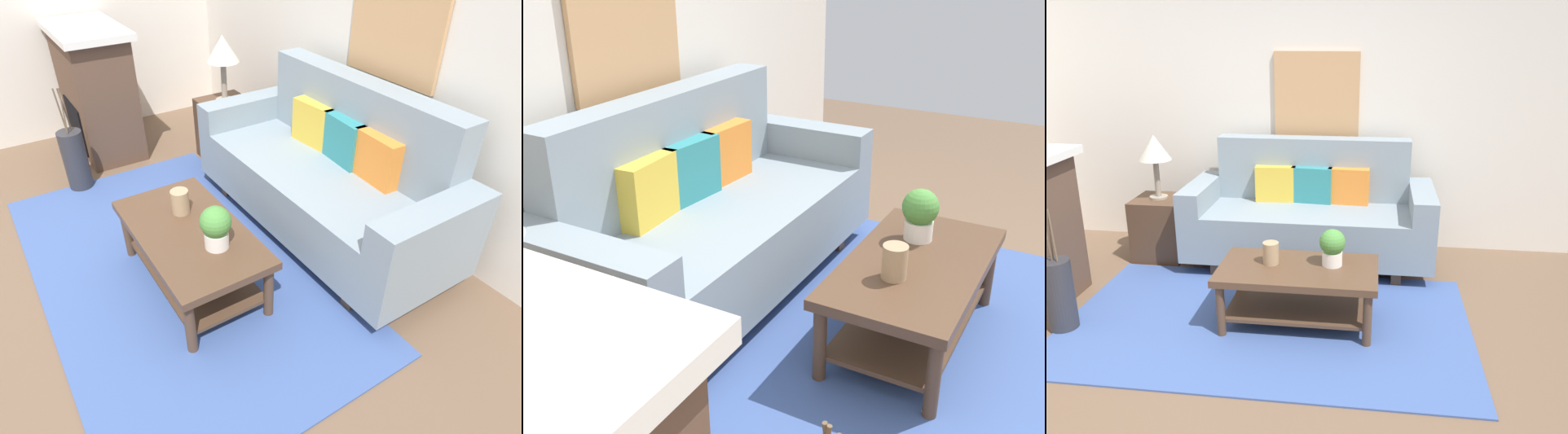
{
  "view_description": "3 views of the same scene",
  "coord_description": "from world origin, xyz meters",
  "views": [
    {
      "loc": [
        2.3,
        -0.28,
        2.08
      ],
      "look_at": [
        0.42,
        0.93,
        0.5
      ],
      "focal_mm": 31.55,
      "sensor_mm": 36.0,
      "label": 1
    },
    {
      "loc": [
        -2.3,
        -0.15,
        1.79
      ],
      "look_at": [
        0.19,
        1.23,
        0.52
      ],
      "focal_mm": 43.08,
      "sensor_mm": 36.0,
      "label": 2
    },
    {
      "loc": [
        0.72,
        -2.77,
        1.95
      ],
      "look_at": [
        0.2,
        1.22,
        0.57
      ],
      "focal_mm": 36.64,
      "sensor_mm": 36.0,
      "label": 3
    }
  ],
  "objects": [
    {
      "name": "area_rug",
      "position": [
        0.0,
        0.5,
        0.01
      ],
      "size": [
        2.85,
        1.68,
        0.01
      ],
      "primitive_type": "cube",
      "color": "#3D5693",
      "rests_on": "ground_plane"
    },
    {
      "name": "floor_vase_branch_a",
      "position": [
        -1.37,
        0.25,
        0.7
      ],
      "size": [
        0.04,
        0.04,
        0.36
      ],
      "primitive_type": "cylinder",
      "rotation": [
        -0.07,
        -0.07,
        0.0
      ],
      "color": "brown",
      "rests_on": "floor_vase"
    },
    {
      "name": "throw_pillow_orange",
      "position": [
        0.49,
        1.78,
        0.68
      ],
      "size": [
        0.37,
        0.14,
        0.32
      ],
      "primitive_type": "cube",
      "rotation": [
        0.0,
        0.0,
        -0.06
      ],
      "color": "orange",
      "rests_on": "couch"
    },
    {
      "name": "couch",
      "position": [
        0.17,
        1.65,
        0.43
      ],
      "size": [
        2.12,
        0.84,
        1.08
      ],
      "color": "gray",
      "rests_on": "ground_plane"
    },
    {
      "name": "floor_vase",
      "position": [
        -1.39,
        0.25,
        0.26
      ],
      "size": [
        0.2,
        0.2,
        0.52
      ],
      "primitive_type": "cylinder",
      "color": "#2D2D33",
      "rests_on": "ground_plane"
    },
    {
      "name": "coffee_table",
      "position": [
        0.22,
        0.55,
        0.31
      ],
      "size": [
        1.1,
        0.6,
        0.43
      ],
      "color": "#513826",
      "rests_on": "ground_plane"
    },
    {
      "name": "wall_back",
      "position": [
        0.0,
        2.19,
        1.35
      ],
      "size": [
        5.11,
        0.1,
        2.7
      ],
      "primitive_type": "cube",
      "color": "silver",
      "rests_on": "ground_plane"
    },
    {
      "name": "potted_plant_tabletop",
      "position": [
        0.45,
        0.62,
        0.57
      ],
      "size": [
        0.18,
        0.18,
        0.26
      ],
      "color": "white",
      "rests_on": "coffee_table"
    },
    {
      "name": "throw_pillow_teal",
      "position": [
        0.17,
        1.78,
        0.68
      ],
      "size": [
        0.37,
        0.15,
        0.32
      ],
      "primitive_type": "cube",
      "rotation": [
        0.0,
        0.0,
        -0.09
      ],
      "color": "teal",
      "rests_on": "couch"
    },
    {
      "name": "throw_pillow_mustard",
      "position": [
        -0.16,
        1.78,
        0.68
      ],
      "size": [
        0.37,
        0.15,
        0.32
      ],
      "primitive_type": "cube",
      "rotation": [
        0.0,
        0.0,
        0.08
      ],
      "color": "gold",
      "rests_on": "couch"
    },
    {
      "name": "fireplace",
      "position": [
        -2.0,
        0.68,
        0.59
      ],
      "size": [
        1.02,
        0.58,
        1.16
      ],
      "color": "brown",
      "rests_on": "ground_plane"
    },
    {
      "name": "tabletop_vase",
      "position": [
        0.02,
        0.59,
        0.51
      ],
      "size": [
        0.11,
        0.11,
        0.16
      ],
      "primitive_type": "cylinder",
      "color": "tan",
      "rests_on": "coffee_table"
    },
    {
      "name": "side_table",
      "position": [
        -1.19,
        1.59,
        0.28
      ],
      "size": [
        0.44,
        0.44,
        0.56
      ],
      "primitive_type": "cube",
      "color": "#513826",
      "rests_on": "ground_plane"
    },
    {
      "name": "table_lamp",
      "position": [
        -1.19,
        1.59,
        0.99
      ],
      "size": [
        0.28,
        0.28,
        0.57
      ],
      "color": "gray",
      "rests_on": "side_table"
    },
    {
      "name": "framed_painting",
      "position": [
        0.17,
        2.12,
        1.43
      ],
      "size": [
        0.77,
        0.03,
        0.77
      ],
      "primitive_type": "cube",
      "color": "tan"
    },
    {
      "name": "floor_vase_branch_b",
      "position": [
        -1.4,
        0.27,
        0.7
      ],
      "size": [
        0.04,
        0.05,
        0.36
      ],
      "primitive_type": "cylinder",
      "rotation": [
        0.1,
        0.08,
        0.0
      ],
      "color": "brown",
      "rests_on": "floor_vase"
    },
    {
      "name": "floor_vase_branch_c",
      "position": [
        -1.4,
        0.24,
        0.7
      ],
      "size": [
        0.01,
        0.03,
        0.36
      ],
      "primitive_type": "cylinder",
      "rotation": [
        0.06,
        0.0,
        0.0
      ],
      "color": "brown",
      "rests_on": "floor_vase"
    },
    {
      "name": "ground_plane",
      "position": [
        0.0,
        0.0,
        0.0
      ],
      "size": [
        9.11,
        9.11,
        0.0
      ],
      "primitive_type": "plane",
      "color": "brown"
    }
  ]
}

